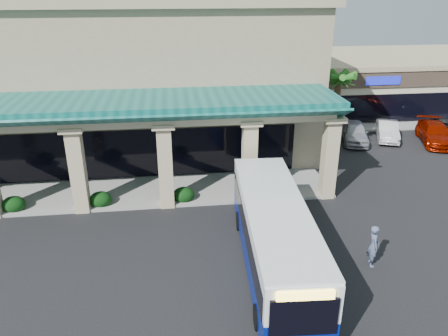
{
  "coord_description": "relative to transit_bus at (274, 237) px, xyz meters",
  "views": [
    {
      "loc": [
        -2.58,
        -16.26,
        11.34
      ],
      "look_at": [
        0.09,
        4.91,
        2.2
      ],
      "focal_mm": 35.0,
      "sensor_mm": 36.0,
      "label": 1
    }
  ],
  "objects": [
    {
      "name": "ground",
      "position": [
        -1.46,
        1.0,
        -1.51
      ],
      "size": [
        110.0,
        110.0,
        0.0
      ],
      "primitive_type": "plane",
      "color": "black"
    },
    {
      "name": "main_building",
      "position": [
        -9.46,
        17.0,
        4.16
      ],
      "size": [
        30.8,
        14.8,
        11.35
      ],
      "primitive_type": null,
      "color": "tan",
      "rests_on": "ground"
    },
    {
      "name": "arcade",
      "position": [
        -9.46,
        7.8,
        1.34
      ],
      "size": [
        30.0,
        6.2,
        5.7
      ],
      "primitive_type": null,
      "color": "#0E5855",
      "rests_on": "ground"
    },
    {
      "name": "strip_mall",
      "position": [
        16.54,
        25.0,
        0.94
      ],
      "size": [
        22.5,
        12.5,
        4.9
      ],
      "primitive_type": null,
      "color": "beige",
      "rests_on": "ground"
    },
    {
      "name": "palm_0",
      "position": [
        7.04,
        12.0,
        1.79
      ],
      "size": [
        2.4,
        2.4,
        6.6
      ],
      "primitive_type": null,
      "color": "#215C18",
      "rests_on": "ground"
    },
    {
      "name": "palm_1",
      "position": [
        8.04,
        15.0,
        1.39
      ],
      "size": [
        2.4,
        2.4,
        5.8
      ],
      "primitive_type": null,
      "color": "#215C18",
      "rests_on": "ground"
    },
    {
      "name": "broadleaf_tree",
      "position": [
        6.04,
        20.0,
        0.89
      ],
      "size": [
        2.6,
        2.6,
        4.81
      ],
      "primitive_type": null,
      "color": "black",
      "rests_on": "ground"
    },
    {
      "name": "transit_bus",
      "position": [
        0.0,
        0.0,
        0.0
      ],
      "size": [
        3.16,
        10.96,
        3.02
      ],
      "primitive_type": null,
      "rotation": [
        0.0,
        0.0,
        -0.06
      ],
      "color": "navy",
      "rests_on": "ground"
    },
    {
      "name": "pedestrian",
      "position": [
        4.28,
        -0.37,
        -0.56
      ],
      "size": [
        0.58,
        0.77,
        1.91
      ],
      "primitive_type": "imported",
      "rotation": [
        0.0,
        0.0,
        1.38
      ],
      "color": "slate",
      "rests_on": "ground"
    },
    {
      "name": "car_silver",
      "position": [
        9.82,
        14.89,
        -0.75
      ],
      "size": [
        2.95,
        4.8,
        1.53
      ],
      "primitive_type": "imported",
      "rotation": [
        0.0,
        0.0,
        -0.27
      ],
      "color": "#A9A8B2",
      "rests_on": "ground"
    },
    {
      "name": "car_white",
      "position": [
        12.59,
        15.15,
        -0.82
      ],
      "size": [
        2.84,
        4.43,
        1.38
      ],
      "primitive_type": "imported",
      "rotation": [
        0.0,
        0.0,
        -0.36
      ],
      "color": "silver",
      "rests_on": "ground"
    },
    {
      "name": "car_red",
      "position": [
        15.78,
        13.9,
        -0.77
      ],
      "size": [
        3.48,
        5.5,
        1.48
      ],
      "primitive_type": "imported",
      "rotation": [
        0.0,
        0.0,
        -0.3
      ],
      "color": "#831000",
      "rests_on": "ground"
    },
    {
      "name": "car_gray",
      "position": [
        17.6,
        15.06,
        -0.86
      ],
      "size": [
        2.75,
        4.9,
        1.29
      ],
      "primitive_type": "imported",
      "rotation": [
        0.0,
        0.0,
        -0.13
      ],
      "color": "#2B2E32",
      "rests_on": "ground"
    }
  ]
}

